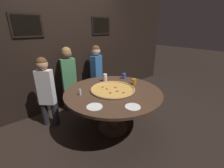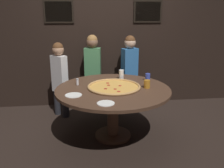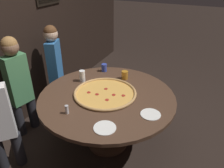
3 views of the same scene
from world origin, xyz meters
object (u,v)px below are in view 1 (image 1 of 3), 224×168
Objects in this scene: giant_pizza at (113,89)px; diner_far_left at (69,76)px; drink_cup_front_edge at (134,82)px; condiment_shaker at (80,92)px; white_plate_beside_cup at (94,107)px; drink_cup_beside_pizza at (105,78)px; white_plate_left_side at (133,107)px; dining_table at (113,98)px; drink_cup_by_shaker at (124,76)px; diner_side_right at (46,89)px; diner_far_right at (97,71)px.

giant_pizza is 1.14m from diner_far_left.
drink_cup_front_edge is 0.99m from condiment_shaker.
drink_cup_beside_pizza is at bearing 43.55° from white_plate_beside_cup.
condiment_shaker is (-0.51, 0.18, 0.04)m from giant_pizza.
drink_cup_front_edge is at bearing 40.67° from white_plate_left_side.
dining_table is 14.36× the size of drink_cup_by_shaker.
diner_far_left is (0.26, 0.93, -0.02)m from condiment_shaker.
white_plate_beside_cup is at bearing -153.17° from drink_cup_by_shaker.
giant_pizza is at bearing 114.12° from diner_far_left.
diner_side_right reaches higher than giant_pizza.
white_plate_beside_cup is at bearing 146.91° from diner_side_right.
diner_far_left is at bearing 134.32° from drink_cup_by_shaker.
white_plate_left_side is 0.51m from white_plate_beside_cup.
diner_far_right reaches higher than condiment_shaker.
dining_table is 1.18m from diner_far_right.
diner_side_right reaches higher than white_plate_beside_cup.
condiment_shaker is at bearing 159.14° from diner_side_right.
condiment_shaker reaches higher than dining_table.
giant_pizza reaches higher than white_plate_beside_cup.
dining_table is at bearing 75.06° from white_plate_left_side.
white_plate_left_side is 0.15× the size of diner_far_right.
drink_cup_by_shaker is 1.24m from white_plate_beside_cup.
diner_far_right is (0.42, 1.06, 0.01)m from giant_pizza.
drink_cup_beside_pizza is at bearing 162.34° from drink_cup_by_shaker.
dining_table is at bearing -112.47° from drink_cup_beside_pizza.
white_plate_left_side is 1.76m from diner_far_right.
diner_far_right is (0.92, 0.87, -0.02)m from condiment_shaker.
white_plate_beside_cup is 0.16× the size of diner_far_right.
giant_pizza is 0.55× the size of diner_far_right.
diner_side_right reaches higher than dining_table.
drink_cup_front_edge reaches higher than condiment_shaker.
condiment_shaker is at bearing 85.97° from diner_far_left.
white_plate_left_side is (-0.62, -0.54, -0.05)m from drink_cup_front_edge.
drink_cup_beside_pizza is 0.69m from diner_far_right.
drink_cup_beside_pizza reaches higher than white_plate_beside_cup.
white_plate_beside_cup is 0.16× the size of diner_far_left.
white_plate_beside_cup is (-0.72, -0.68, -0.07)m from drink_cup_beside_pizza.
giant_pizza is 1.16m from diner_side_right.
drink_cup_beside_pizza reaches higher than giant_pizza.
diner_side_right reaches higher than drink_cup_beside_pizza.
white_plate_beside_cup is at bearing 32.17° from diner_far_right.
diner_far_left is at bearing -109.52° from diner_side_right.
diner_far_left is at bearing 101.44° from dining_table.
condiment_shaker is at bearing 156.27° from dining_table.
dining_table is at bearing 23.92° from white_plate_beside_cup.
giant_pizza is 4.97× the size of drink_cup_beside_pizza.
giant_pizza is 6.54× the size of drink_cup_front_edge.
diner_side_right is 1.26m from diner_far_right.
drink_cup_by_shaker reaches higher than white_plate_beside_cup.
white_plate_beside_cup is at bearing 139.12° from white_plate_left_side.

